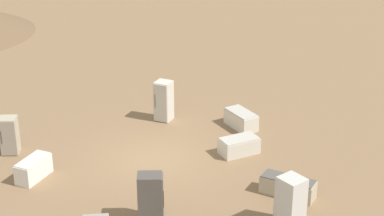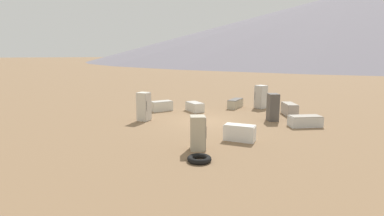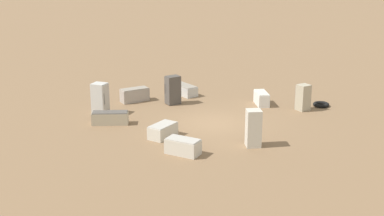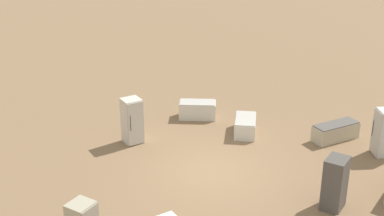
% 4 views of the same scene
% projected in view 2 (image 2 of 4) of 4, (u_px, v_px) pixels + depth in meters
% --- Properties ---
extents(ground_plane, '(1000.00, 1000.00, 0.00)m').
position_uv_depth(ground_plane, '(204.00, 121.00, 17.83)').
color(ground_plane, '#846647').
extents(mountain_ridge_0, '(344.82, 344.82, 45.87)m').
position_uv_depth(mountain_ridge_0, '(349.00, 27.00, 204.59)').
color(mountain_ridge_0, slate).
rests_on(mountain_ridge_0, ground_plane).
extents(discarded_fridge_0, '(1.33, 1.92, 0.65)m').
position_uv_depth(discarded_fridge_0, '(235.00, 103.00, 22.34)').
color(discarded_fridge_0, '#B2A88E').
rests_on(discarded_fridge_0, ground_plane).
extents(discarded_fridge_1, '(0.96, 0.92, 1.63)m').
position_uv_depth(discarded_fridge_1, '(273.00, 107.00, 17.88)').
color(discarded_fridge_1, '#4C4742').
rests_on(discarded_fridge_1, ground_plane).
extents(discarded_fridge_2, '(0.91, 1.56, 0.69)m').
position_uv_depth(discarded_fridge_2, '(162.00, 106.00, 21.12)').
color(discarded_fridge_2, beige).
rests_on(discarded_fridge_2, ground_plane).
extents(discarded_fridge_3, '(1.58, 1.89, 0.61)m').
position_uv_depth(discarded_fridge_3, '(305.00, 121.00, 16.46)').
color(discarded_fridge_3, silver).
rests_on(discarded_fridge_3, ground_plane).
extents(discarded_fridge_4, '(0.86, 0.87, 1.44)m').
position_uv_depth(discarded_fridge_4, '(198.00, 133.00, 12.36)').
color(discarded_fridge_4, '#B2A88E').
rests_on(discarded_fridge_4, ground_plane).
extents(discarded_fridge_5, '(1.53, 1.21, 0.75)m').
position_uv_depth(discarded_fridge_5, '(240.00, 133.00, 13.74)').
color(discarded_fridge_5, white).
rests_on(discarded_fridge_5, ground_plane).
extents(discarded_fridge_6, '(1.57, 1.05, 0.64)m').
position_uv_depth(discarded_fridge_6, '(195.00, 107.00, 20.92)').
color(discarded_fridge_6, beige).
rests_on(discarded_fridge_6, ground_plane).
extents(discarded_fridge_7, '(0.88, 0.87, 1.71)m').
position_uv_depth(discarded_fridge_7, '(144.00, 107.00, 17.87)').
color(discarded_fridge_7, beige).
rests_on(discarded_fridge_7, ground_plane).
extents(discarded_fridge_8, '(1.68, 1.53, 0.78)m').
position_uv_depth(discarded_fridge_8, '(290.00, 109.00, 19.61)').
color(discarded_fridge_8, '#A89E93').
rests_on(discarded_fridge_8, ground_plane).
extents(discarded_fridge_9, '(0.68, 0.79, 1.70)m').
position_uv_depth(discarded_fridge_9, '(261.00, 97.00, 22.07)').
color(discarded_fridge_9, silver).
rests_on(discarded_fridge_9, ground_plane).
extents(scrap_tire, '(0.91, 0.91, 0.20)m').
position_uv_depth(scrap_tire, '(199.00, 159.00, 11.09)').
color(scrap_tire, black).
rests_on(scrap_tire, ground_plane).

